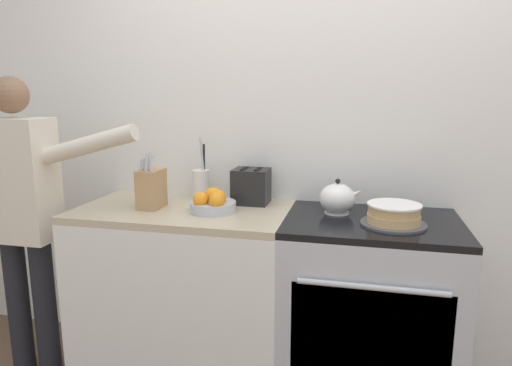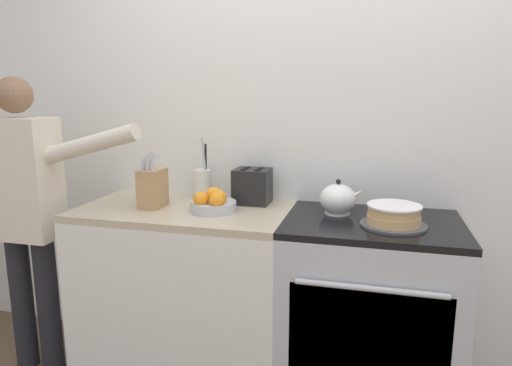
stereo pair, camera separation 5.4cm
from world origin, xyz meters
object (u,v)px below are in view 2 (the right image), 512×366
tea_kettle (338,199)px  person_baker (26,204)px  knife_block (153,188)px  stove_range (368,313)px  layer_cake (394,216)px  fruit_bowl (213,202)px  utensil_crock (203,183)px  toaster (252,186)px

tea_kettle → person_baker: bearing=-170.3°
knife_block → stove_range: bearing=1.0°
layer_cake → tea_kettle: bearing=150.1°
tea_kettle → fruit_bowl: tea_kettle is taller
utensil_crock → layer_cake: bearing=-15.5°
knife_block → toaster: (0.46, 0.20, -0.01)m
tea_kettle → fruit_bowl: (-0.58, -0.11, -0.02)m
layer_cake → tea_kettle: size_ratio=1.37×
tea_kettle → utensil_crock: bearing=170.0°
fruit_bowl → toaster: size_ratio=1.13×
toaster → person_baker: size_ratio=0.13×
stove_range → person_baker: person_baker is taller
tea_kettle → person_baker: size_ratio=0.13×
fruit_bowl → person_baker: size_ratio=0.14×
utensil_crock → person_baker: size_ratio=0.22×
stove_range → tea_kettle: 0.55m
stove_range → fruit_bowl: bearing=-178.0°
fruit_bowl → tea_kettle: bearing=10.5°
stove_range → person_baker: 1.75m
layer_cake → knife_block: (-1.15, 0.04, 0.05)m
tea_kettle → knife_block: size_ratio=0.74×
layer_cake → fruit_bowl: bearing=177.6°
fruit_bowl → toaster: (0.14, 0.21, 0.04)m
layer_cake → fruit_bowl: fruit_bowl is taller
stove_range → toaster: bearing=163.2°
stove_range → utensil_crock: size_ratio=2.65×
tea_kettle → fruit_bowl: 0.59m
fruit_bowl → utensil_crock: bearing=121.5°
stove_range → utensil_crock: 1.05m
fruit_bowl → person_baker: bearing=-170.9°
stove_range → fruit_bowl: (-0.74, -0.03, 0.49)m
tea_kettle → utensil_crock: 0.74m
toaster → tea_kettle: bearing=-12.9°
fruit_bowl → toaster: bearing=56.8°
layer_cake → utensil_crock: (-0.97, 0.27, 0.04)m
knife_block → toaster: bearing=23.9°
fruit_bowl → person_baker: (-0.94, -0.15, -0.03)m
tea_kettle → toaster: bearing=167.1°
knife_block → fruit_bowl: size_ratio=1.26×
layer_cake → utensil_crock: utensil_crock is taller
tea_kettle → fruit_bowl: bearing=-169.5°
toaster → fruit_bowl: bearing=-123.2°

